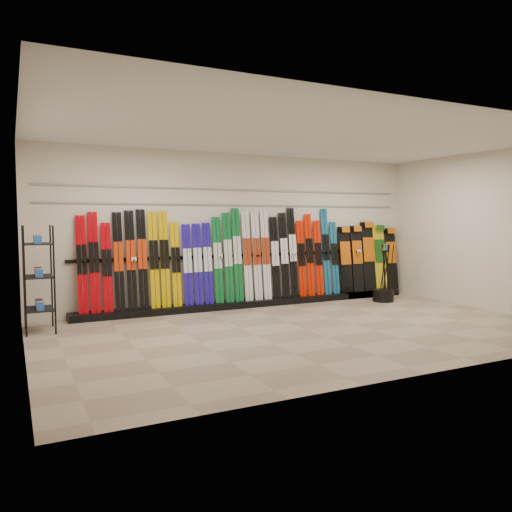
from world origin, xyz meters
name	(u,v)px	position (x,y,z in m)	size (l,w,h in m)	color
floor	(307,329)	(0.00, 0.00, 0.00)	(8.00, 8.00, 0.00)	gray
back_wall	(241,230)	(0.00, 2.50, 1.50)	(8.00, 8.00, 0.00)	beige
left_wall	(21,238)	(-4.00, 0.00, 1.50)	(5.00, 5.00, 0.00)	beige
right_wall	(487,231)	(4.00, 0.00, 1.50)	(5.00, 5.00, 0.00)	beige
ceiling	(308,135)	(0.00, 0.00, 3.00)	(8.00, 8.00, 0.00)	silver
ski_rack_base	(256,303)	(0.22, 2.28, 0.06)	(8.00, 0.40, 0.12)	black
skis	(223,259)	(-0.45, 2.34, 0.96)	(5.37, 0.25, 1.84)	#C10008
snowboards	(369,258)	(3.10, 2.35, 0.85)	(1.59, 0.24, 1.54)	black
accessory_rack	(39,279)	(-3.75, 1.70, 0.82)	(0.40, 0.60, 1.63)	black
pole_bin	(383,295)	(2.86, 1.56, 0.12)	(0.43, 0.43, 0.25)	black
ski_poles	(386,273)	(2.88, 1.53, 0.61)	(0.26, 0.26, 1.18)	black
slatwall_rail_0	(241,205)	(0.00, 2.48, 2.00)	(7.60, 0.02, 0.03)	gray
slatwall_rail_1	(241,190)	(0.00, 2.48, 2.30)	(7.60, 0.02, 0.03)	gray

